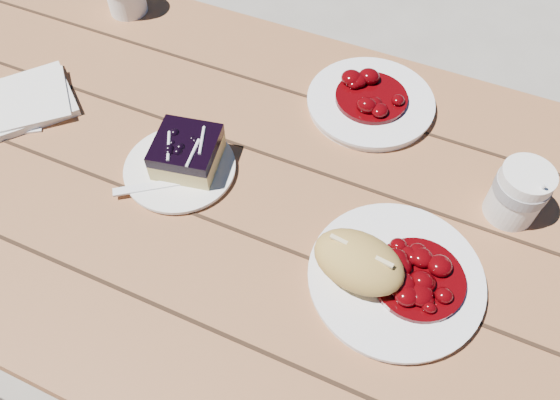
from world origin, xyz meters
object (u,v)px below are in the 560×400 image
at_px(picnic_table, 256,241).
at_px(coffee_cup, 518,193).
at_px(dessert_plate, 180,169).
at_px(second_plate, 370,103).
at_px(bread_roll, 359,262).
at_px(main_plate, 395,279).
at_px(blueberry_cake, 187,152).

relative_size(picnic_table, coffee_cup, 20.11).
distance_m(picnic_table, dessert_plate, 0.21).
height_order(picnic_table, dessert_plate, dessert_plate).
distance_m(coffee_cup, second_plate, 0.31).
relative_size(bread_roll, coffee_cup, 1.35).
xyz_separation_m(main_plate, bread_roll, (-0.06, -0.02, 0.04)).
bearing_deg(picnic_table, main_plate, -13.67).
xyz_separation_m(dessert_plate, blueberry_cake, (0.01, 0.01, 0.03)).
xyz_separation_m(bread_roll, second_plate, (-0.09, 0.35, -0.04)).
bearing_deg(second_plate, picnic_table, -113.43).
relative_size(blueberry_cake, coffee_cup, 1.19).
distance_m(blueberry_cake, coffee_cup, 0.53).
bearing_deg(blueberry_cake, dessert_plate, -134.83).
bearing_deg(main_plate, bread_roll, -160.02).
bearing_deg(second_plate, dessert_plate, -131.37).
bearing_deg(bread_roll, dessert_plate, 167.88).
distance_m(bread_roll, dessert_plate, 0.35).
height_order(blueberry_cake, second_plate, blueberry_cake).
bearing_deg(coffee_cup, second_plate, 153.86).
xyz_separation_m(picnic_table, coffee_cup, (0.39, 0.13, 0.21)).
distance_m(dessert_plate, second_plate, 0.37).
xyz_separation_m(bread_roll, dessert_plate, (-0.34, 0.07, -0.05)).
bearing_deg(main_plate, blueberry_cake, 170.00).
bearing_deg(bread_roll, second_plate, 105.02).
xyz_separation_m(main_plate, coffee_cup, (0.13, 0.19, 0.04)).
height_order(main_plate, dessert_plate, main_plate).
xyz_separation_m(blueberry_cake, coffee_cup, (0.51, 0.13, 0.01)).
bearing_deg(picnic_table, bread_roll, -21.96).
relative_size(picnic_table, dessert_plate, 11.02).
xyz_separation_m(blueberry_cake, second_plate, (0.23, 0.26, -0.03)).
distance_m(bread_roll, blueberry_cake, 0.34).
bearing_deg(bread_roll, picnic_table, 158.04).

